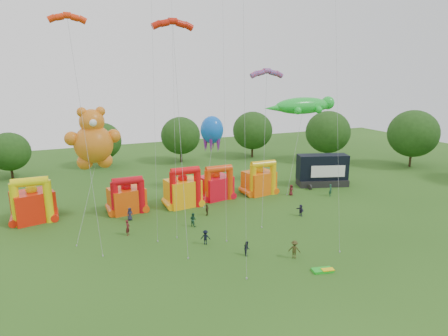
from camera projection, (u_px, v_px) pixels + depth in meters
name	position (u px, v px, depth m)	size (l,w,h in m)	color
ground	(283.00, 300.00, 34.04)	(160.00, 160.00, 0.00)	#244C15
tree_ring	(270.00, 231.00, 32.63)	(120.26, 122.33, 12.07)	#352314
bouncy_castle_0	(33.00, 204.00, 51.35)	(5.63, 4.94, 6.14)	red
bouncy_castle_1	(127.00, 198.00, 54.83)	(5.08, 4.34, 5.23)	#E44C0C
bouncy_castle_2	(183.00, 191.00, 57.19)	(4.98, 4.20, 5.99)	#FFA60D
bouncy_castle_3	(216.00, 185.00, 60.54)	(5.23, 4.56, 5.40)	red
bouncy_castle_4	(260.00, 181.00, 62.93)	(5.09, 4.36, 5.57)	orange
stage_trailer	(322.00, 170.00, 67.43)	(8.91, 5.53, 5.33)	black
teddy_bear_kite	(90.00, 174.00, 48.43)	(6.76, 9.65, 14.84)	orange
gecko_kite	(297.00, 139.00, 64.31)	(13.25, 6.49, 14.93)	green
octopus_kite	(209.00, 166.00, 60.87)	(6.26, 9.57, 12.19)	blue
parafoil_kites	(203.00, 141.00, 46.42)	(27.82, 11.61, 25.65)	red
diamond_kites	(219.00, 92.00, 42.76)	(20.00, 18.29, 38.79)	red
folded_kite_bundle	(323.00, 270.00, 38.86)	(2.17, 1.42, 0.31)	green
spectator_0	(130.00, 214.00, 51.97)	(0.83, 0.54, 1.70)	#212137
spectator_1	(128.00, 228.00, 47.26)	(0.69, 0.45, 1.89)	#521719
spectator_2	(193.00, 220.00, 49.95)	(0.86, 0.67, 1.76)	#1C462F
spectator_3	(205.00, 237.00, 44.79)	(1.09, 0.62, 1.68)	black
spectator_4	(207.00, 210.00, 53.72)	(0.90, 0.37, 1.53)	#3A2A17
spectator_5	(301.00, 210.00, 53.52)	(1.48, 0.47, 1.59)	#27233A
spectator_6	(291.00, 190.00, 62.34)	(0.83, 0.54, 1.70)	#54181B
spectator_7	(331.00, 190.00, 61.86)	(0.70, 0.46, 1.92)	#1D4833
spectator_8	(247.00, 248.00, 42.17)	(0.76, 0.59, 1.56)	black
spectator_9	(294.00, 249.00, 41.46)	(1.26, 0.72, 1.95)	#3A3717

